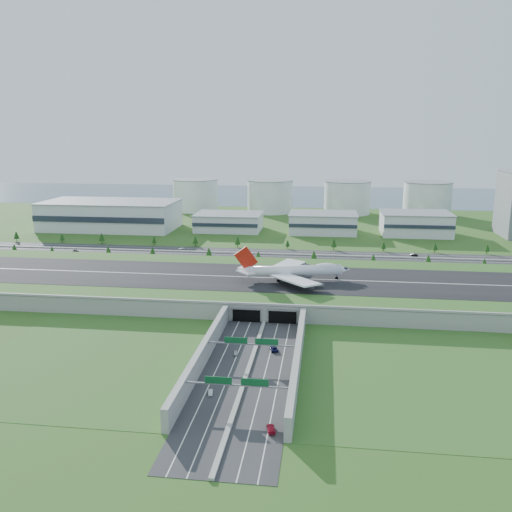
# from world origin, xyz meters

# --- Properties ---
(ground) EXTENTS (1200.00, 1200.00, 0.00)m
(ground) POSITION_xyz_m (0.00, 0.00, 0.00)
(ground) COLOR #274716
(ground) RESTS_ON ground
(airfield_deck) EXTENTS (520.00, 100.00, 9.20)m
(airfield_deck) POSITION_xyz_m (0.00, -0.09, 4.12)
(airfield_deck) COLOR gray
(airfield_deck) RESTS_ON ground
(underpass_road) EXTENTS (38.80, 120.40, 8.00)m
(underpass_road) POSITION_xyz_m (0.00, -99.42, 3.43)
(underpass_road) COLOR #28282B
(underpass_road) RESTS_ON ground
(sign_gantry_near) EXTENTS (38.70, 0.70, 9.80)m
(sign_gantry_near) POSITION_xyz_m (0.00, -95.04, 6.95)
(sign_gantry_near) COLOR gray
(sign_gantry_near) RESTS_ON ground
(sign_gantry_far) EXTENTS (38.70, 0.70, 9.80)m
(sign_gantry_far) POSITION_xyz_m (0.00, -130.04, 6.95)
(sign_gantry_far) COLOR gray
(sign_gantry_far) RESTS_ON ground
(north_expressway) EXTENTS (560.00, 36.00, 0.12)m
(north_expressway) POSITION_xyz_m (0.00, 95.00, 0.06)
(north_expressway) COLOR #28282B
(north_expressway) RESTS_ON ground
(tree_row) EXTENTS (500.43, 48.61, 8.24)m
(tree_row) POSITION_xyz_m (9.30, 95.18, 4.80)
(tree_row) COLOR #3D2819
(tree_row) RESTS_ON ground
(hangar_west) EXTENTS (120.00, 60.00, 25.00)m
(hangar_west) POSITION_xyz_m (-170.00, 185.00, 12.50)
(hangar_west) COLOR silver
(hangar_west) RESTS_ON ground
(hangar_mid_a) EXTENTS (58.00, 42.00, 15.00)m
(hangar_mid_a) POSITION_xyz_m (-60.00, 190.00, 7.50)
(hangar_mid_a) COLOR silver
(hangar_mid_a) RESTS_ON ground
(hangar_mid_b) EXTENTS (58.00, 42.00, 17.00)m
(hangar_mid_b) POSITION_xyz_m (25.00, 190.00, 8.50)
(hangar_mid_b) COLOR silver
(hangar_mid_b) RESTS_ON ground
(hangar_mid_c) EXTENTS (58.00, 42.00, 19.00)m
(hangar_mid_c) POSITION_xyz_m (105.00, 190.00, 9.50)
(hangar_mid_c) COLOR silver
(hangar_mid_c) RESTS_ON ground
(fuel_tank_a) EXTENTS (50.00, 50.00, 35.00)m
(fuel_tank_a) POSITION_xyz_m (-120.00, 310.00, 17.50)
(fuel_tank_a) COLOR silver
(fuel_tank_a) RESTS_ON ground
(fuel_tank_b) EXTENTS (50.00, 50.00, 35.00)m
(fuel_tank_b) POSITION_xyz_m (-35.00, 310.00, 17.50)
(fuel_tank_b) COLOR silver
(fuel_tank_b) RESTS_ON ground
(fuel_tank_c) EXTENTS (50.00, 50.00, 35.00)m
(fuel_tank_c) POSITION_xyz_m (50.00, 310.00, 17.50)
(fuel_tank_c) COLOR silver
(fuel_tank_c) RESTS_ON ground
(fuel_tank_d) EXTENTS (50.00, 50.00, 35.00)m
(fuel_tank_d) POSITION_xyz_m (135.00, 310.00, 17.50)
(fuel_tank_d) COLOR silver
(fuel_tank_d) RESTS_ON ground
(bay_water) EXTENTS (1200.00, 260.00, 0.06)m
(bay_water) POSITION_xyz_m (0.00, 480.00, 0.03)
(bay_water) COLOR #324A60
(bay_water) RESTS_ON ground
(boeing_747) EXTENTS (63.33, 59.27, 19.80)m
(boeing_747) POSITION_xyz_m (10.57, -3.18, 13.63)
(boeing_747) COLOR white
(boeing_747) RESTS_ON airfield_deck
(car_0) EXTENTS (2.54, 4.37, 1.40)m
(car_0) POSITION_xyz_m (-7.18, -89.26, 0.82)
(car_0) COLOR #BBBABF
(car_0) RESTS_ON ground
(car_1) EXTENTS (2.19, 4.38, 1.38)m
(car_1) POSITION_xyz_m (-10.07, -123.67, 0.81)
(car_1) COLOR silver
(car_1) RESTS_ON ground
(car_2) EXTENTS (4.44, 6.65, 1.69)m
(car_2) POSITION_xyz_m (7.69, -83.20, 0.97)
(car_2) COLOR #0B0D38
(car_2) RESTS_ON ground
(car_3) EXTENTS (3.63, 6.19, 1.68)m
(car_3) POSITION_xyz_m (12.78, -144.29, 0.96)
(car_3) COLOR maroon
(car_3) RESTS_ON ground
(car_4) EXTENTS (5.10, 2.95, 1.63)m
(car_4) POSITION_xyz_m (-157.31, 84.24, 0.94)
(car_4) COLOR #4C4C50
(car_4) RESTS_ON ground
(car_5) EXTENTS (5.47, 3.73, 1.71)m
(car_5) POSITION_xyz_m (91.48, 102.07, 0.97)
(car_5) COLOR black
(car_5) RESTS_ON ground
(car_7) EXTENTS (5.16, 2.40, 1.46)m
(car_7) POSITION_xyz_m (-81.17, 102.17, 0.85)
(car_7) COLOR white
(car_7) RESTS_ON ground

